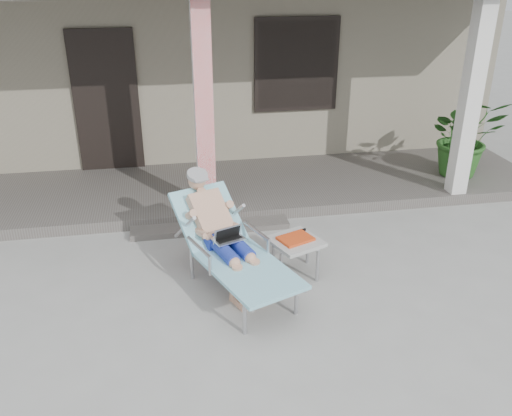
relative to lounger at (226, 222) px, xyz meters
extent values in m
plane|color=#9E9E99|center=(-0.06, -0.61, -0.71)|extent=(60.00, 60.00, 0.00)
cube|color=gray|center=(-0.06, 5.89, 0.79)|extent=(10.00, 5.00, 3.00)
cube|color=black|center=(-1.36, 3.36, 0.49)|extent=(0.95, 0.06, 2.10)
cube|color=black|center=(1.54, 3.36, 0.94)|extent=(1.20, 0.06, 1.30)
cube|color=black|center=(1.54, 3.35, 0.94)|extent=(1.32, 0.05, 1.42)
cube|color=#605B56|center=(-0.06, 2.39, -0.64)|extent=(10.00, 2.00, 0.15)
cube|color=red|center=(-0.06, 1.54, 0.74)|extent=(0.22, 0.22, 2.61)
cube|color=silver|center=(3.44, 1.54, 0.74)|extent=(0.22, 0.22, 2.61)
cube|color=#605B56|center=(-0.06, 1.24, -0.68)|extent=(2.00, 0.30, 0.07)
cylinder|color=#B7B7BC|center=(0.05, -0.90, -0.54)|extent=(0.04, 0.04, 0.34)
cylinder|color=#B7B7BC|center=(0.58, -0.69, -0.54)|extent=(0.04, 0.04, 0.34)
cylinder|color=#B7B7BC|center=(-0.36, 0.13, -0.54)|extent=(0.04, 0.04, 0.34)
cylinder|color=#B7B7BC|center=(0.17, 0.34, -0.54)|extent=(0.04, 0.04, 0.34)
cube|color=#B7B7BC|center=(0.16, -0.41, -0.36)|extent=(0.95, 1.27, 0.03)
cube|color=#95D6E7|center=(0.16, -0.41, -0.33)|extent=(1.05, 1.33, 0.04)
cube|color=#B7B7BC|center=(-0.14, 0.36, -0.14)|extent=(0.74, 0.71, 0.46)
cube|color=#95D6E7|center=(-0.14, 0.36, -0.11)|extent=(0.85, 0.81, 0.52)
cylinder|color=#99999B|center=(-0.24, 0.61, 0.30)|extent=(0.29, 0.30, 0.12)
cube|color=silver|center=(0.01, -0.04, -0.18)|extent=(0.37, 0.32, 0.22)
cube|color=#ACACA7|center=(0.75, 0.04, -0.32)|extent=(0.64, 0.64, 0.04)
cylinder|color=#B7B7BC|center=(0.55, -0.15, -0.53)|extent=(0.04, 0.04, 0.37)
cylinder|color=#B7B7BC|center=(0.95, -0.15, -0.53)|extent=(0.04, 0.04, 0.37)
cylinder|color=#B7B7BC|center=(0.55, 0.24, -0.53)|extent=(0.04, 0.04, 0.37)
cylinder|color=#B7B7BC|center=(0.95, 0.24, -0.53)|extent=(0.04, 0.04, 0.37)
cube|color=#D54216|center=(0.75, 0.04, -0.28)|extent=(0.42, 0.37, 0.03)
cube|color=black|center=(0.75, 0.17, -0.29)|extent=(0.33, 0.15, 0.03)
imported|color=#26591E|center=(3.84, 2.15, 0.03)|extent=(1.14, 1.01, 1.18)
camera|label=1|loc=(-0.56, -4.90, 2.43)|focal=38.00mm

